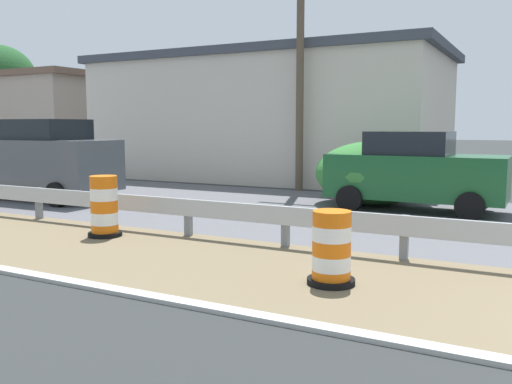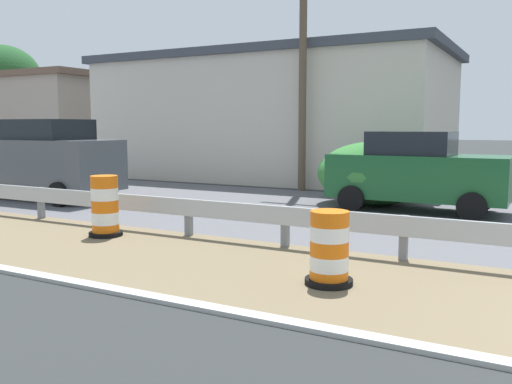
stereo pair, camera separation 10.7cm
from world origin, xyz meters
name	(u,v)px [view 2 (the right image)]	position (x,y,z in m)	size (l,w,h in m)	color
traffic_barrel_nearest	(329,252)	(0.31, 4.80, 0.44)	(0.63, 0.63, 0.98)	orange
traffic_barrel_close	(105,209)	(1.30, 9.66, 0.52)	(0.63, 0.63, 1.15)	orange
car_trailing_near_lane	(417,172)	(7.17, 5.17, 0.97)	(1.97, 4.17, 1.94)	#195128
car_lead_far_lane	(46,160)	(4.44, 14.87, 1.12)	(2.02, 4.48, 2.25)	#4C5156
roadside_shop_near	(274,117)	(13.56, 12.23, 2.43)	(7.12, 13.70, 4.84)	beige
roadside_shop_far	(19,120)	(15.17, 29.54, 2.38)	(7.52, 15.17, 4.75)	#AD9E8E
utility_pole_near	(303,48)	(9.75, 9.33, 4.47)	(0.24, 1.80, 8.63)	brown
bush_roadside	(375,173)	(7.82, 6.38, 0.83)	(3.02, 3.02, 1.67)	#337533
tree_roadside	(4,78)	(14.13, 29.30, 4.69)	(4.01, 4.01, 6.51)	#4C3D2D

